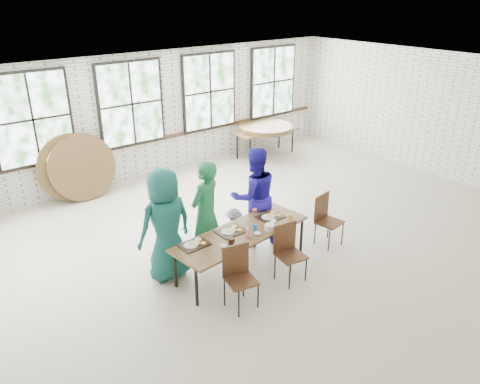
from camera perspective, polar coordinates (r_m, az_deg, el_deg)
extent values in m
plane|color=#B1A68D|center=(8.41, 1.71, -7.43)|extent=(12.00, 12.00, 0.00)
plane|color=white|center=(7.32, 2.00, 13.09)|extent=(12.00, 12.00, 0.00)
plane|color=silver|center=(11.38, -13.10, 8.64)|extent=(12.00, 0.00, 12.00)
plane|color=silver|center=(12.32, 23.95, 8.36)|extent=(0.00, 9.00, 9.00)
cube|color=#422819|center=(11.52, -12.76, 5.73)|extent=(11.80, 0.05, 0.08)
cube|color=black|center=(10.51, -24.01, 8.09)|extent=(1.62, 0.05, 1.97)
cube|color=white|center=(10.48, -23.95, 8.06)|extent=(1.50, 0.01, 1.85)
cube|color=black|center=(11.23, -13.14, 10.43)|extent=(1.62, 0.05, 1.97)
cube|color=white|center=(11.20, -13.06, 10.40)|extent=(1.50, 0.01, 1.85)
cube|color=black|center=(12.31, -3.76, 12.12)|extent=(1.62, 0.05, 1.97)
cube|color=white|center=(12.28, -3.66, 12.10)|extent=(1.50, 0.01, 1.85)
cube|color=black|center=(13.66, 4.03, 13.28)|extent=(1.62, 0.05, 1.97)
cube|color=white|center=(13.63, 4.13, 13.26)|extent=(1.50, 0.01, 1.85)
cube|color=brown|center=(7.54, 0.17, -5.06)|extent=(2.47, 1.04, 0.04)
cylinder|color=black|center=(6.99, -5.33, -11.29)|extent=(0.05, 0.05, 0.70)
cylinder|color=black|center=(7.42, -7.92, -9.14)|extent=(0.05, 0.05, 0.70)
cylinder|color=black|center=(8.17, 7.46, -5.81)|extent=(0.05, 0.05, 0.70)
cylinder|color=black|center=(8.54, 4.59, -4.28)|extent=(0.05, 0.05, 0.70)
cube|color=#442816|center=(6.89, 0.15, -10.79)|extent=(0.50, 0.48, 0.03)
cube|color=#442816|center=(6.89, -0.54, -8.27)|extent=(0.42, 0.12, 0.50)
cylinder|color=black|center=(6.82, -0.15, -13.55)|extent=(0.02, 0.02, 0.44)
cylinder|color=black|center=(7.04, -1.90, -12.23)|extent=(0.02, 0.02, 0.44)
cylinder|color=black|center=(7.01, 2.22, -12.43)|extent=(0.02, 0.02, 0.44)
cylinder|color=black|center=(7.22, 0.43, -11.19)|extent=(0.02, 0.02, 0.44)
cube|color=#442816|center=(7.50, 6.23, -7.77)|extent=(0.47, 0.46, 0.03)
cube|color=#442816|center=(7.51, 5.47, -5.49)|extent=(0.42, 0.09, 0.50)
cylinder|color=black|center=(7.42, 6.07, -10.28)|extent=(0.02, 0.02, 0.44)
cylinder|color=black|center=(7.62, 4.27, -9.18)|extent=(0.02, 0.02, 0.44)
cylinder|color=black|center=(7.64, 8.04, -9.29)|extent=(0.02, 0.02, 0.44)
cylinder|color=black|center=(7.83, 6.24, -8.26)|extent=(0.02, 0.02, 0.44)
cube|color=#442816|center=(8.61, 10.87, -3.67)|extent=(0.48, 0.46, 0.03)
cube|color=#442816|center=(8.58, 9.92, -1.81)|extent=(0.42, 0.10, 0.50)
cylinder|color=black|center=(8.50, 10.80, -5.81)|extent=(0.02, 0.02, 0.44)
cylinder|color=black|center=(8.69, 9.12, -4.97)|extent=(0.02, 0.02, 0.44)
cylinder|color=black|center=(8.75, 12.37, -5.05)|extent=(0.02, 0.02, 0.44)
cylinder|color=black|center=(8.93, 10.71, -4.25)|extent=(0.02, 0.02, 0.44)
imported|color=#19605A|center=(7.43, -9.06, -3.98)|extent=(0.91, 0.60, 1.87)
imported|color=#1B683C|center=(7.79, -4.22, -2.56)|extent=(0.77, 0.64, 1.82)
imported|color=#15143E|center=(8.33, -0.74, -4.57)|extent=(0.55, 0.36, 0.80)
imported|color=#201598|center=(8.36, 1.74, -0.54)|extent=(1.07, 0.94, 1.83)
cube|color=brown|center=(12.97, 3.15, 7.49)|extent=(1.84, 0.86, 0.04)
cylinder|color=black|center=(12.40, 1.24, 4.95)|extent=(0.04, 0.04, 0.70)
cylinder|color=black|center=(12.81, -0.34, 5.57)|extent=(0.04, 0.04, 0.70)
cylinder|color=black|center=(13.40, 6.41, 6.26)|extent=(0.04, 0.04, 0.70)
cylinder|color=black|center=(13.78, 4.81, 6.82)|extent=(0.04, 0.04, 0.70)
cube|color=black|center=(7.20, -5.61, -6.40)|extent=(0.44, 0.33, 0.02)
cube|color=black|center=(7.54, -1.11, -4.82)|extent=(0.44, 0.33, 0.02)
cube|color=black|center=(8.01, 3.75, -3.04)|extent=(0.44, 0.33, 0.02)
cylinder|color=black|center=(7.19, -1.09, -5.99)|extent=(0.09, 0.09, 0.09)
cube|color=red|center=(7.39, 1.10, -5.02)|extent=(0.06, 0.06, 0.11)
cylinder|color=blue|center=(7.58, 1.81, -4.29)|extent=(0.07, 0.07, 0.10)
cylinder|color=orange|center=(7.91, 6.19, -3.11)|extent=(0.07, 0.07, 0.11)
cylinder|color=white|center=(7.58, 3.64, -4.33)|extent=(0.17, 0.17, 0.10)
ellipsoid|color=white|center=(7.11, -2.04, -6.59)|extent=(0.11, 0.11, 0.05)
ellipsoid|color=white|center=(7.45, 2.15, -5.05)|extent=(0.11, 0.11, 0.05)
ellipsoid|color=white|center=(7.83, 4.09, -3.60)|extent=(0.11, 0.11, 0.05)
cylinder|color=brown|center=(12.96, 3.15, 7.66)|extent=(1.50, 1.50, 0.04)
cylinder|color=brown|center=(12.95, 3.16, 7.85)|extent=(1.50, 1.50, 0.04)
cylinder|color=brown|center=(12.94, 3.16, 8.04)|extent=(1.50, 1.50, 0.04)
cylinder|color=brown|center=(10.82, -19.80, 2.78)|extent=(1.50, 0.25, 1.49)
cylinder|color=brown|center=(10.78, -18.65, 2.88)|extent=(1.50, 0.40, 1.47)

